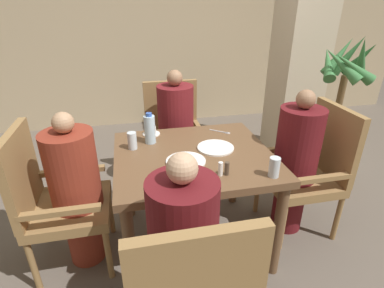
# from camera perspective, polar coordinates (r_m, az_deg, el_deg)

# --- Properties ---
(ground_plane) EXTENTS (16.00, 16.00, 0.00)m
(ground_plane) POSITION_cam_1_polar(r_m,az_deg,el_deg) (2.47, 0.25, -17.62)
(ground_plane) COLOR #60564C
(wall_back) EXTENTS (8.00, 0.06, 2.80)m
(wall_back) POSITION_cam_1_polar(r_m,az_deg,el_deg) (4.44, -7.75, 21.55)
(wall_back) COLOR tan
(wall_back) RESTS_ON ground_plane
(pillar_stone) EXTENTS (0.47, 0.47, 2.70)m
(pillar_stone) POSITION_cam_1_polar(r_m,az_deg,el_deg) (3.52, 20.20, 18.50)
(pillar_stone) COLOR beige
(pillar_stone) RESTS_ON ground_plane
(dining_table) EXTENTS (1.06, 0.95, 0.76)m
(dining_table) POSITION_cam_1_polar(r_m,az_deg,el_deg) (2.08, 0.28, -4.45)
(dining_table) COLOR brown
(dining_table) RESTS_ON ground_plane
(chair_left_side) EXTENTS (0.52, 0.52, 1.01)m
(chair_left_side) POSITION_cam_1_polar(r_m,az_deg,el_deg) (2.17, -24.97, -9.18)
(chair_left_side) COLOR olive
(chair_left_side) RESTS_ON ground_plane
(diner_in_left_chair) EXTENTS (0.32, 0.32, 1.11)m
(diner_in_left_chair) POSITION_cam_1_polar(r_m,az_deg,el_deg) (2.12, -21.14, -8.24)
(diner_in_left_chair) COLOR maroon
(diner_in_left_chair) RESTS_ON ground_plane
(chair_far_side) EXTENTS (0.52, 0.52, 1.01)m
(chair_far_side) POSITION_cam_1_polar(r_m,az_deg,el_deg) (2.91, -3.52, 2.20)
(chair_far_side) COLOR olive
(chair_far_side) RESTS_ON ground_plane
(diner_in_far_chair) EXTENTS (0.32, 0.32, 1.18)m
(diner_in_far_chair) POSITION_cam_1_polar(r_m,az_deg,el_deg) (2.75, -3.06, 2.20)
(diner_in_far_chair) COLOR maroon
(diner_in_far_chair) RESTS_ON ground_plane
(chair_right_side) EXTENTS (0.52, 0.52, 1.01)m
(chair_right_side) POSITION_cam_1_polar(r_m,az_deg,el_deg) (2.49, 21.87, -4.00)
(chair_right_side) COLOR olive
(chair_right_side) RESTS_ON ground_plane
(diner_in_right_chair) EXTENTS (0.32, 0.32, 1.16)m
(diner_in_right_chair) POSITION_cam_1_polar(r_m,az_deg,el_deg) (2.39, 19.05, -3.36)
(diner_in_right_chair) COLOR #5B1419
(diner_in_right_chair) RESTS_ON ground_plane
(diner_in_near_chair) EXTENTS (0.32, 0.32, 1.15)m
(diner_in_near_chair) POSITION_cam_1_polar(r_m,az_deg,el_deg) (1.52, -1.61, -20.94)
(diner_in_near_chair) COLOR #5B1419
(diner_in_near_chair) RESTS_ON ground_plane
(potted_palm) EXTENTS (0.50, 0.51, 1.46)m
(potted_palm) POSITION_cam_1_polar(r_m,az_deg,el_deg) (3.15, 24.80, 0.18)
(potted_palm) COLOR brown
(potted_palm) RESTS_ON ground_plane
(plate_main_left) EXTENTS (0.26, 0.26, 0.01)m
(plate_main_left) POSITION_cam_1_polar(r_m,az_deg,el_deg) (1.92, -1.19, -3.31)
(plate_main_left) COLOR white
(plate_main_left) RESTS_ON dining_table
(plate_main_right) EXTENTS (0.26, 0.26, 0.01)m
(plate_main_right) POSITION_cam_1_polar(r_m,az_deg,el_deg) (2.11, 4.51, -0.70)
(plate_main_right) COLOR white
(plate_main_right) RESTS_ON dining_table
(teacup_with_saucer) EXTENTS (0.13, 0.13, 0.06)m
(teacup_with_saucer) POSITION_cam_1_polar(r_m,az_deg,el_deg) (2.34, -7.78, 2.38)
(teacup_with_saucer) COLOR white
(teacup_with_saucer) RESTS_ON dining_table
(bowl_small) EXTENTS (0.11, 0.11, 0.05)m
(bowl_small) POSITION_cam_1_polar(r_m,az_deg,el_deg) (1.69, 0.19, -6.95)
(bowl_small) COLOR white
(bowl_small) RESTS_ON dining_table
(water_bottle) EXTENTS (0.08, 0.08, 0.23)m
(water_bottle) POSITION_cam_1_polar(r_m,az_deg,el_deg) (2.17, -8.04, 2.84)
(water_bottle) COLOR silver
(water_bottle) RESTS_ON dining_table
(glass_tall_near) EXTENTS (0.06, 0.06, 0.12)m
(glass_tall_near) POSITION_cam_1_polar(r_m,az_deg,el_deg) (1.81, 15.40, -4.28)
(glass_tall_near) COLOR silver
(glass_tall_near) RESTS_ON dining_table
(glass_tall_mid) EXTENTS (0.06, 0.06, 0.12)m
(glass_tall_mid) POSITION_cam_1_polar(r_m,az_deg,el_deg) (2.12, -11.32, 0.62)
(glass_tall_mid) COLOR silver
(glass_tall_mid) RESTS_ON dining_table
(salt_shaker) EXTENTS (0.03, 0.03, 0.09)m
(salt_shaker) POSITION_cam_1_polar(r_m,az_deg,el_deg) (1.77, 5.45, -4.74)
(salt_shaker) COLOR white
(salt_shaker) RESTS_ON dining_table
(pepper_shaker) EXTENTS (0.03, 0.03, 0.08)m
(pepper_shaker) POSITION_cam_1_polar(r_m,az_deg,el_deg) (1.79, 6.65, -4.66)
(pepper_shaker) COLOR #4C3D2D
(pepper_shaker) RESTS_ON dining_table
(fork_beside_plate) EXTENTS (0.14, 0.12, 0.00)m
(fork_beside_plate) POSITION_cam_1_polar(r_m,az_deg,el_deg) (2.38, 5.72, 2.31)
(fork_beside_plate) COLOR silver
(fork_beside_plate) RESTS_ON dining_table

